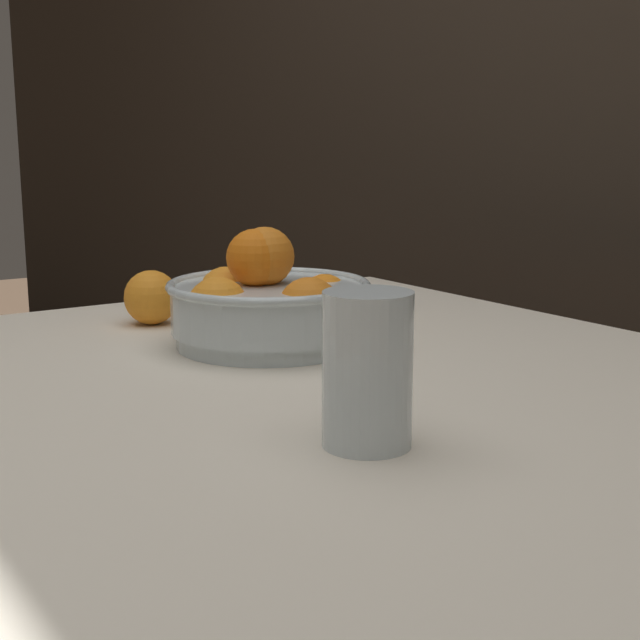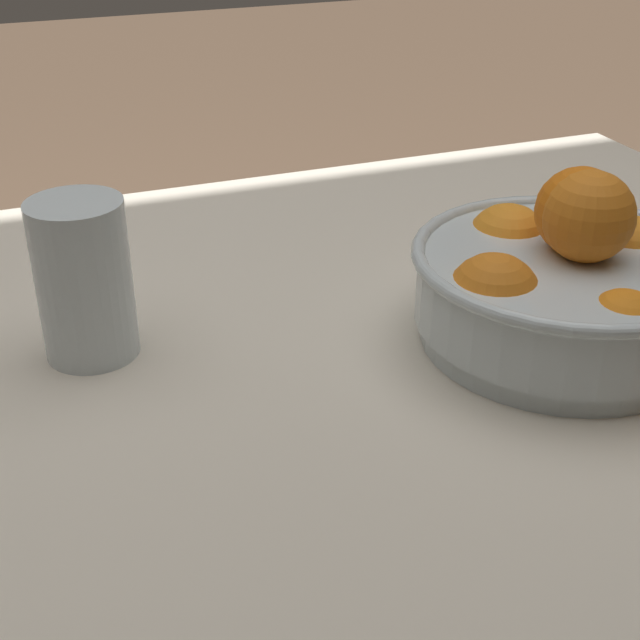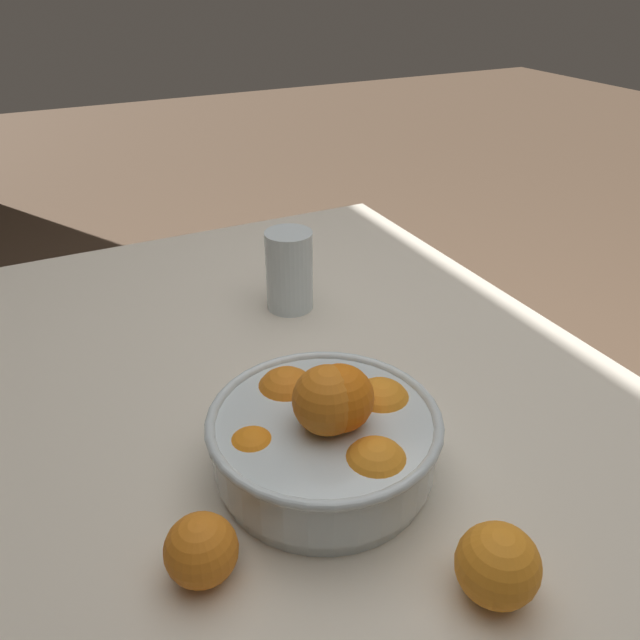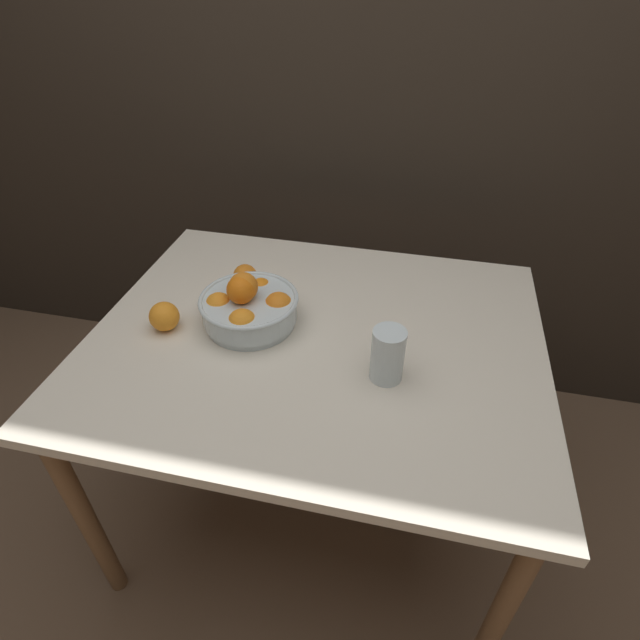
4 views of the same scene
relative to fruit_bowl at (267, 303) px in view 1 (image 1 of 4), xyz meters
name	(u,v)px [view 1 (image 1 of 4)]	position (x,y,z in m)	size (l,w,h in m)	color
dining_table	(343,445)	(0.19, -0.01, -0.14)	(1.19, 0.97, 0.76)	beige
fruit_bowl	(267,303)	(0.00, 0.00, 0.00)	(0.27, 0.27, 0.16)	silver
juice_glass	(367,377)	(0.39, -0.13, 0.01)	(0.08, 0.08, 0.14)	#F4A314
orange_loose_near_bowl	(151,297)	(-0.22, -0.07, -0.02)	(0.08, 0.08, 0.08)	orange
orange_loose_front	(342,298)	(-0.07, 0.17, -0.02)	(0.07, 0.07, 0.07)	orange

